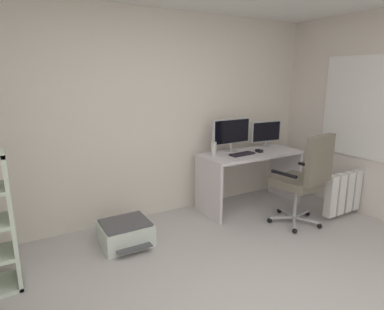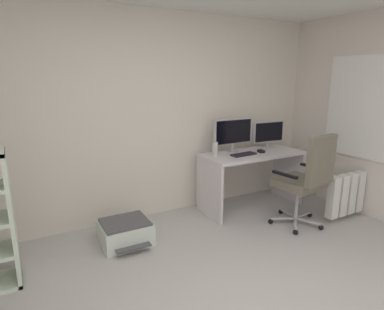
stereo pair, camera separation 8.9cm
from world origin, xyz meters
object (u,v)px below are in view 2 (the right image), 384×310
object	(u,v)px
monitor_secondary	(268,133)
radiator	(358,191)
keyboard	(244,154)
desktop_speaker	(215,149)
monitor_main	(233,133)
office_chair	(307,176)
printer	(126,232)
desk	(251,168)
computer_mouse	(261,151)

from	to	relation	value
monitor_secondary	radiator	xyz separation A→B (m)	(0.61, -1.03, -0.65)
keyboard	desktop_speaker	world-z (taller)	desktop_speaker
monitor_main	office_chair	xyz separation A→B (m)	(0.36, -0.95, -0.40)
office_chair	radiator	world-z (taller)	office_chair
keyboard	desktop_speaker	xyz separation A→B (m)	(-0.33, 0.17, 0.07)
keyboard	office_chair	xyz separation A→B (m)	(0.34, -0.73, -0.15)
printer	radiator	bearing A→B (deg)	-14.33
desk	keyboard	bearing A→B (deg)	-162.93
keyboard	monitor_secondary	bearing A→B (deg)	15.58
computer_mouse	keyboard	bearing A→B (deg)	-173.11
radiator	desk	bearing A→B (deg)	139.28
monitor_main	keyboard	xyz separation A→B (m)	(0.02, -0.22, -0.25)
printer	radiator	world-z (taller)	radiator
monitor_secondary	computer_mouse	world-z (taller)	monitor_secondary
office_chair	monitor_secondary	bearing A→B (deg)	75.48
desk	desktop_speaker	distance (m)	0.60
computer_mouse	printer	distance (m)	2.02
office_chair	keyboard	bearing A→B (deg)	115.12
keyboard	radiator	world-z (taller)	keyboard
keyboard	printer	distance (m)	1.74
radiator	keyboard	bearing A→B (deg)	145.73
desk	printer	xyz separation A→B (m)	(-1.80, -0.16, -0.42)
desktop_speaker	office_chair	world-z (taller)	office_chair
monitor_secondary	keyboard	xyz separation A→B (m)	(-0.59, -0.22, -0.20)
monitor_main	monitor_secondary	xyz separation A→B (m)	(0.61, 0.00, -0.05)
keyboard	office_chair	bearing A→B (deg)	-69.33
desk	radiator	world-z (taller)	desk
desk	keyboard	distance (m)	0.29
desk	desktop_speaker	size ratio (longest dim) A/B	8.00
desk	monitor_main	xyz separation A→B (m)	(-0.20, 0.16, 0.47)
computer_mouse	office_chair	bearing A→B (deg)	-80.03
desktop_speaker	printer	distance (m)	1.50
radiator	desktop_speaker	bearing A→B (deg)	147.14
desk	monitor_secondary	xyz separation A→B (m)	(0.41, 0.16, 0.42)
monitor_main	monitor_secondary	bearing A→B (deg)	0.01
desk	office_chair	bearing A→B (deg)	-78.59
keyboard	desk	bearing A→B (deg)	12.61
keyboard	radiator	bearing A→B (deg)	-38.72
desk	radiator	size ratio (longest dim) A/B	1.29
monitor_secondary	office_chair	distance (m)	1.04
monitor_main	computer_mouse	xyz separation A→B (m)	(0.31, -0.21, -0.24)
monitor_main	desktop_speaker	world-z (taller)	monitor_main
desktop_speaker	office_chair	distance (m)	1.14
monitor_main	printer	xyz separation A→B (m)	(-1.60, -0.31, -0.90)
desktop_speaker	office_chair	size ratio (longest dim) A/B	0.15
keyboard	computer_mouse	world-z (taller)	computer_mouse
desk	monitor_secondary	world-z (taller)	monitor_secondary
desk	computer_mouse	distance (m)	0.26
office_chair	printer	xyz separation A→B (m)	(-1.96, 0.64, -0.50)
monitor_secondary	office_chair	size ratio (longest dim) A/B	0.44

